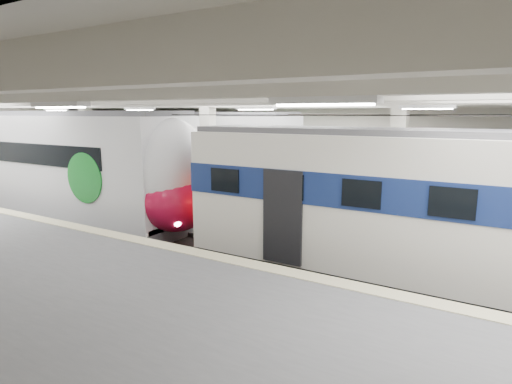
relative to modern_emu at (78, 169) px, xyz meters
The scene contains 4 objects.
station_hall 8.08m from the modern_emu, 12.49° to the right, with size 36.00×24.00×5.75m.
modern_emu is the anchor object (origin of this frame).
older_rer 14.05m from the modern_emu, ahead, with size 13.16×2.91×4.35m.
far_train 5.50m from the modern_emu, 91.68° to the left, with size 15.24×3.34×4.80m.
Camera 1 is at (8.38, -11.74, 4.78)m, focal length 30.00 mm.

